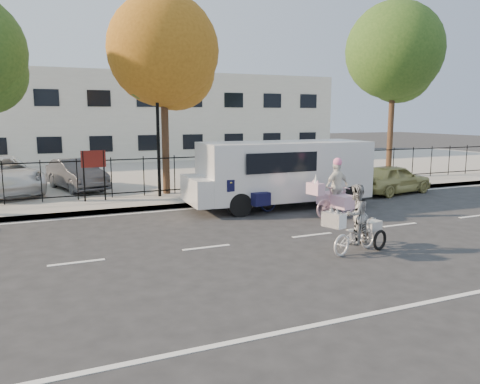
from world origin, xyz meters
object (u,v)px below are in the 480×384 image
gold_sedan (393,179)px  lot_car_d (296,161)px  lamppost (158,117)px  white_van (281,171)px  lot_car_b (0,175)px  lot_car_c (77,174)px  zebra_trike (355,226)px  unicorn_bike (336,195)px  bull_bike (252,192)px

gold_sedan → lot_car_d: lot_car_d is taller
lamppost → white_van: bearing=-39.4°
lot_car_b → lot_car_c: size_ratio=1.36×
zebra_trike → gold_sedan: zebra_trike is taller
unicorn_bike → lot_car_b: 12.89m
unicorn_bike → lot_car_b: bearing=41.1°
unicorn_bike → white_van: bearing=10.2°
zebra_trike → lamppost: bearing=-0.5°
unicorn_bike → lot_car_d: bearing=-32.1°
lot_car_d → zebra_trike: bearing=-125.0°
white_van → lot_car_b: (-9.16, 6.05, -0.39)m
zebra_trike → white_van: size_ratio=0.29×
unicorn_bike → lot_car_d: size_ratio=0.50×
zebra_trike → unicorn_bike: size_ratio=0.99×
gold_sedan → lot_car_c: (-11.87, 5.23, 0.17)m
lamppost → white_van: lamppost is taller
lamppost → gold_sedan: 9.74m
bull_bike → lot_car_b: 10.24m
gold_sedan → lot_car_d: 6.29m
lamppost → gold_sedan: bearing=-14.1°
zebra_trike → lot_car_c: (-5.32, 11.46, 0.16)m
lot_car_d → lot_car_b: bearing=172.7°
white_van → lot_car_d: (4.57, 6.88, -0.46)m
gold_sedan → lot_car_b: 15.64m
white_van → lot_car_b: 10.99m
white_van → lot_car_c: 8.68m
lamppost → white_van: 5.03m
bull_bike → gold_sedan: (6.94, 1.32, -0.12)m
unicorn_bike → lot_car_d: (3.79, 9.04, 0.11)m
unicorn_bike → lot_car_c: size_ratio=0.50×
zebra_trike → white_van: (1.03, 5.56, 0.63)m
lot_car_d → bull_bike: bearing=-139.3°
gold_sedan → lot_car_c: size_ratio=0.93×
bull_bike → lot_car_c: (-4.92, 6.55, 0.05)m
lot_car_b → lot_car_c: 2.82m
zebra_trike → lot_car_b: (-8.14, 11.61, 0.25)m
lamppost → zebra_trike: (2.58, -8.53, -2.49)m
unicorn_bike → gold_sedan: 5.53m
lot_car_d → white_van: bearing=-134.4°
zebra_trike → lot_car_d: size_ratio=0.49×
zebra_trike → bull_bike: bull_bike is taller
gold_sedan → white_van: bearing=87.0°
bull_bike → unicorn_bike: bearing=-130.0°
bull_bike → lot_car_d: bull_bike is taller
zebra_trike → lot_car_d: bearing=-41.5°
lamppost → lot_car_d: size_ratio=1.13×
bull_bike → lot_car_d: 9.62m
white_van → gold_sedan: white_van is taller
lamppost → zebra_trike: lamppost is taller
lot_car_c → unicorn_bike: bearing=-65.0°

